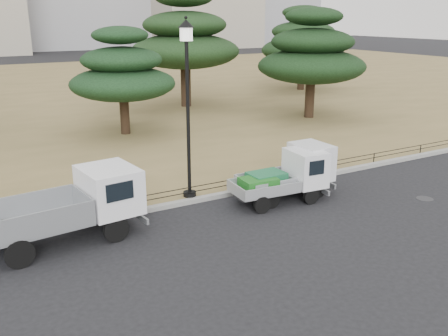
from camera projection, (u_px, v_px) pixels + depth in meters
ground at (255, 223)px, 15.84m from camera, size 220.00×220.00×0.00m
lawn at (52, 94)px, 41.20m from camera, size 120.00×56.00×0.15m
curb at (216, 196)px, 17.97m from camera, size 120.00×0.25×0.16m
truck_large at (70, 205)px, 14.32m from camera, size 4.75×2.28×2.00m
truck_kei_front at (286, 177)px, 17.47m from camera, size 3.43×1.66×1.77m
truck_kei_rear at (292, 172)px, 18.02m from camera, size 3.47×1.52×1.82m
street_lamp at (187, 81)px, 16.57m from camera, size 0.54×0.54×6.05m
pipe_fence at (214, 185)px, 17.99m from camera, size 38.00×0.04×0.40m
manhole at (425, 199)px, 17.93m from camera, size 0.60×0.60×0.01m
pine_center_left at (122, 73)px, 26.16m from camera, size 5.56×5.56×5.65m
pine_center_right at (185, 39)px, 33.93m from camera, size 7.46×7.46×7.91m
pine_east_near at (312, 55)px, 30.33m from camera, size 6.58×6.58×6.65m
pine_east_far at (303, 42)px, 41.91m from camera, size 6.92×6.92×6.96m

